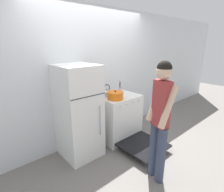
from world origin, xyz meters
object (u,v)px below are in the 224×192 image
Objects in this scene: refrigerator at (79,112)px; stove_range at (119,117)px; person at (160,116)px; utensil_jar at (120,89)px; tea_kettle at (107,93)px; dutch_oven_pot at (115,95)px.

refrigerator reaches higher than stove_range.
person is at bearing -67.62° from refrigerator.
stove_range is 4.94× the size of utensil_jar.
stove_range is at bearing -2.90° from refrigerator.
person is at bearing -98.75° from tea_kettle.
refrigerator is 0.74m from dutch_oven_pot.
refrigerator is at bearing -173.09° from utensil_jar.
refrigerator is at bearing -170.06° from tea_kettle.
refrigerator is at bearing 177.10° from stove_range.
utensil_jar reaches higher than stove_range.
utensil_jar reaches higher than dutch_oven_pot.
dutch_oven_pot is at bearing -152.88° from stove_range.
utensil_jar is at bearing 6.91° from refrigerator.
tea_kettle is at bearing -179.04° from utensil_jar.
dutch_oven_pot is 1.24× the size of utensil_jar.
refrigerator is at bearing 39.47° from person.
stove_range is 3.98× the size of dutch_oven_pot.
person is (0.50, -1.23, 0.18)m from refrigerator.
utensil_jar is at bearing 41.15° from stove_range.
stove_range is at bearing 27.12° from dutch_oven_pot.
dutch_oven_pot is (0.70, -0.14, 0.18)m from refrigerator.
person is at bearing -113.00° from utensil_jar.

